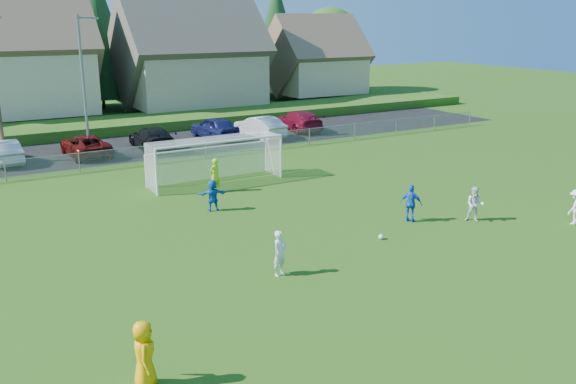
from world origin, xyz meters
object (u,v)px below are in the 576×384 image
Objects in this scene: referee at (144,355)px; player_white_a at (280,253)px; car_b at (3,152)px; car_c at (85,145)px; car_f at (260,127)px; player_white_c at (575,207)px; soccer_goal at (214,153)px; goalkeeper at (215,175)px; car_d at (152,138)px; player_blue_b at (213,195)px; player_white_b at (475,204)px; car_e at (215,127)px; player_blue_a at (411,203)px; car_g at (299,121)px; soccer_ball at (381,237)px.

player_white_a is at bearing -37.78° from referee.
car_c is (4.90, -0.39, -0.04)m from car_b.
car_f reaches higher than car_c.
soccer_goal is (-10.78, 14.67, 0.84)m from player_white_c.
car_d is at bearing -113.39° from goalkeeper.
player_blue_b is (7.23, 12.37, -0.14)m from referee.
player_white_b is 0.89× the size of goalkeeper.
car_e is at bearing -164.41° from car_d.
player_blue_a is at bearing 82.02° from car_e.
player_blue_b is 18.34m from car_f.
player_white_c is at bearing 157.07° from player_blue_b.
car_c is 1.06× the size of car_e.
player_white_b is 23.96m from car_e.
player_white_c is 0.33× the size of car_e.
player_white_a reaches higher than car_e.
player_white_c is (13.97, -1.76, -0.04)m from player_white_a.
car_g reaches higher than player_white_c.
player_blue_a is 0.33× the size of car_c.
player_blue_a reaches higher than soccer_ball.
player_white_b is at bearing 88.04° from car_e.
goalkeeper is at bearing 59.36° from car_e.
referee reaches higher than player_white_b.
car_c is at bearing -67.82° from player_white_c.
car_b is 9.44m from car_d.
goalkeeper is at bearing -112.87° from soccer_goal.
player_blue_a is at bearing 76.27° from car_g.
car_g is 16.76m from soccer_goal.
car_g is at bearing -174.29° from car_d.
player_white_c is at bearing 91.82° from car_g.
car_f is (10.47, 15.05, 0.06)m from player_blue_b.
player_blue_b is 3.24m from goalkeeper.
car_g is (17.02, 0.95, 0.09)m from car_c.
car_f reaches higher than player_white_c.
player_white_c reaches higher than car_d.
car_f is (11.46, 23.16, -0.01)m from player_white_a.
player_white_c is 0.93× the size of player_blue_a.
player_blue_b reaches higher than car_b.
referee reaches higher than soccer_ball.
player_white_c is 1.05× the size of player_blue_b.
player_white_b is 1.05× the size of player_blue_b.
car_g is at bearing -179.50° from car_c.
soccer_ball is at bearing -79.52° from soccer_goal.
referee is at bearing 57.86° from car_g.
player_blue_a is 11.79m from soccer_goal.
car_g is at bearing 176.30° from car_b.
player_white_c is 26.95m from car_e.
car_b is (-6.38, 23.63, -0.07)m from player_white_a.
car_g is (21.93, 0.56, 0.04)m from car_b.
player_white_a is 0.30× the size of car_g.
soccer_goal reaches higher than car_e.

